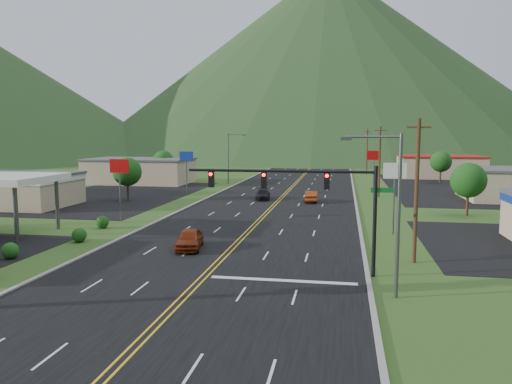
% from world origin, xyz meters
% --- Properties ---
extents(ground, '(500.00, 500.00, 0.00)m').
position_xyz_m(ground, '(0.00, 0.00, 0.00)').
color(ground, '#2E4E1C').
rests_on(ground, ground).
extents(road, '(20.00, 460.00, 0.04)m').
position_xyz_m(road, '(0.00, 0.00, 0.00)').
color(road, black).
rests_on(road, ground).
extents(traffic_signal, '(13.10, 0.43, 7.00)m').
position_xyz_m(traffic_signal, '(6.48, 14.00, 5.33)').
color(traffic_signal, black).
rests_on(traffic_signal, ground).
extents(streetlight_east, '(3.28, 0.25, 9.00)m').
position_xyz_m(streetlight_east, '(11.18, 10.00, 5.18)').
color(streetlight_east, '#59595E').
rests_on(streetlight_east, ground).
extents(streetlight_west, '(3.28, 0.25, 9.00)m').
position_xyz_m(streetlight_west, '(-11.68, 70.00, 5.18)').
color(streetlight_west, '#59595E').
rests_on(streetlight_west, ground).
extents(building_west_mid, '(14.40, 10.40, 4.10)m').
position_xyz_m(building_west_mid, '(-32.00, 38.00, 2.27)').
color(building_west_mid, '#C6B18A').
rests_on(building_west_mid, ground).
extents(building_west_far, '(18.40, 11.40, 4.50)m').
position_xyz_m(building_west_far, '(-28.00, 68.00, 2.26)').
color(building_west_far, '#C6B18A').
rests_on(building_west_far, ground).
extents(building_east_far, '(16.40, 12.40, 4.50)m').
position_xyz_m(building_east_far, '(28.00, 90.00, 2.26)').
color(building_east_far, '#C6B18A').
rests_on(building_east_far, ground).
extents(pole_sign_west_a, '(2.00, 0.18, 6.40)m').
position_xyz_m(pole_sign_west_a, '(-14.00, 30.00, 5.05)').
color(pole_sign_west_a, '#59595E').
rests_on(pole_sign_west_a, ground).
extents(pole_sign_west_b, '(2.00, 0.18, 6.40)m').
position_xyz_m(pole_sign_west_b, '(-14.00, 52.00, 5.05)').
color(pole_sign_west_b, '#59595E').
rests_on(pole_sign_west_b, ground).
extents(pole_sign_east_a, '(2.00, 0.18, 6.40)m').
position_xyz_m(pole_sign_east_a, '(13.00, 28.00, 5.05)').
color(pole_sign_east_a, '#59595E').
rests_on(pole_sign_east_a, ground).
extents(pole_sign_east_b, '(2.00, 0.18, 6.40)m').
position_xyz_m(pole_sign_east_b, '(13.00, 60.00, 5.05)').
color(pole_sign_east_b, '#59595E').
rests_on(pole_sign_east_b, ground).
extents(tree_west_a, '(3.84, 3.84, 5.82)m').
position_xyz_m(tree_west_a, '(-20.00, 45.00, 3.89)').
color(tree_west_a, '#382314').
rests_on(tree_west_a, ground).
extents(tree_west_b, '(3.84, 3.84, 5.82)m').
position_xyz_m(tree_west_b, '(-25.00, 72.00, 3.89)').
color(tree_west_b, '#382314').
rests_on(tree_west_b, ground).
extents(tree_east_a, '(3.84, 3.84, 5.82)m').
position_xyz_m(tree_east_a, '(22.00, 40.00, 3.89)').
color(tree_east_a, '#382314').
rests_on(tree_east_a, ground).
extents(tree_east_b, '(3.84, 3.84, 5.82)m').
position_xyz_m(tree_east_b, '(26.00, 78.00, 3.89)').
color(tree_east_b, '#382314').
rests_on(tree_east_b, ground).
extents(utility_pole_a, '(1.60, 0.28, 10.00)m').
position_xyz_m(utility_pole_a, '(13.50, 18.00, 5.13)').
color(utility_pole_a, '#382314').
rests_on(utility_pole_a, ground).
extents(utility_pole_b, '(1.60, 0.28, 10.00)m').
position_xyz_m(utility_pole_b, '(13.50, 55.00, 5.13)').
color(utility_pole_b, '#382314').
rests_on(utility_pole_b, ground).
extents(utility_pole_c, '(1.60, 0.28, 10.00)m').
position_xyz_m(utility_pole_c, '(13.50, 95.00, 5.13)').
color(utility_pole_c, '#382314').
rests_on(utility_pole_c, ground).
extents(utility_pole_d, '(1.60, 0.28, 10.00)m').
position_xyz_m(utility_pole_d, '(13.50, 135.00, 5.13)').
color(utility_pole_d, '#382314').
rests_on(utility_pole_d, ground).
extents(mountain_n, '(220.00, 220.00, 85.00)m').
position_xyz_m(mountain_n, '(0.00, 220.00, 42.50)').
color(mountain_n, '#233D1C').
rests_on(mountain_n, ground).
extents(car_red_near, '(2.59, 4.82, 1.56)m').
position_xyz_m(car_red_near, '(-3.20, 19.18, 0.78)').
color(car_red_near, maroon).
rests_on(car_red_near, ground).
extents(car_dark_mid, '(2.43, 4.80, 1.34)m').
position_xyz_m(car_dark_mid, '(-2.29, 49.13, 0.67)').
color(car_dark_mid, black).
rests_on(car_dark_mid, ground).
extents(car_red_far, '(1.85, 4.54, 1.46)m').
position_xyz_m(car_red_far, '(4.36, 47.83, 0.73)').
color(car_red_far, maroon).
rests_on(car_red_far, ground).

